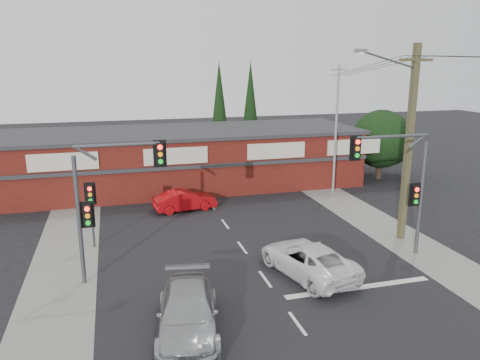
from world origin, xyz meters
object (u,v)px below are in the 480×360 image
object	(u,v)px
white_suv	(308,259)
silver_suv	(188,313)
shop_building	(182,158)
utility_pole	(407,138)
red_sedan	(185,200)

from	to	relation	value
white_suv	silver_suv	xyz separation A→B (m)	(-5.82, -3.15, 0.02)
shop_building	utility_pole	size ratio (longest dim) A/B	2.73
silver_suv	shop_building	world-z (taller)	shop_building
red_sedan	shop_building	xyz separation A→B (m)	(0.82, 6.15, 1.49)
red_sedan	silver_suv	bearing A→B (deg)	162.92
white_suv	silver_suv	world-z (taller)	silver_suv
red_sedan	shop_building	size ratio (longest dim) A/B	0.14
red_sedan	utility_pole	xyz separation A→B (m)	(10.18, -7.85, 4.75)
shop_building	utility_pole	distance (m)	17.15
silver_suv	shop_building	size ratio (longest dim) A/B	0.19
shop_building	white_suv	bearing A→B (deg)	-79.94
white_suv	utility_pole	distance (m)	8.38
red_sedan	utility_pole	distance (m)	13.70
white_suv	red_sedan	size ratio (longest dim) A/B	1.30
white_suv	utility_pole	bearing A→B (deg)	-171.08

